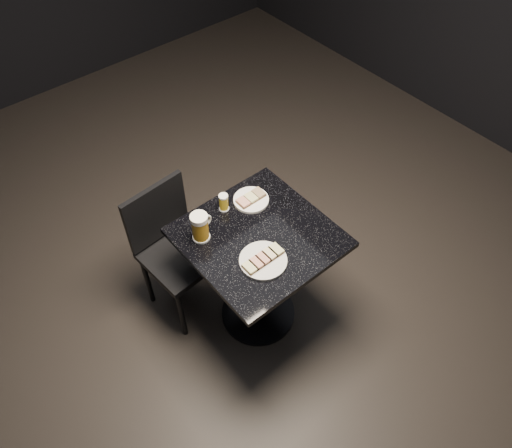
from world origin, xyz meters
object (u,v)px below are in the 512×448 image
object	(u,v)px
plate_small	(251,200)
table	(258,264)
plate_large	(263,261)
chair	(173,245)
beer_tumbler	(224,202)
beer_mug	(200,227)

from	to	relation	value
plate_small	table	bearing A→B (deg)	-120.45
plate_large	plate_small	xyz separation A→B (m)	(0.21, 0.34, 0.00)
plate_large	chair	distance (m)	0.63
plate_large	beer_tumbler	bearing A→B (deg)	80.68
plate_small	chair	world-z (taller)	chair
table	beer_mug	size ratio (longest dim) A/B	4.75
plate_small	chair	bearing A→B (deg)	152.44
beer_mug	beer_tumbler	world-z (taller)	beer_mug
plate_small	beer_tumbler	distance (m)	0.16
plate_small	beer_mug	distance (m)	0.35
plate_large	beer_tumbler	world-z (taller)	beer_tumbler
beer_tumbler	table	bearing A→B (deg)	-85.09
chair	plate_small	bearing A→B (deg)	-27.56
plate_small	chair	xyz separation A→B (m)	(-0.39, 0.20, -0.26)
plate_small	beer_tumbler	bearing A→B (deg)	162.02
plate_small	table	world-z (taller)	plate_small
plate_large	beer_mug	bearing A→B (deg)	113.93
plate_small	plate_large	bearing A→B (deg)	-121.17
chair	table	bearing A→B (deg)	-56.53
plate_large	chair	bearing A→B (deg)	108.86
plate_small	beer_tumbler	xyz separation A→B (m)	(-0.14, 0.05, 0.04)
beer_mug	chair	world-z (taller)	beer_mug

